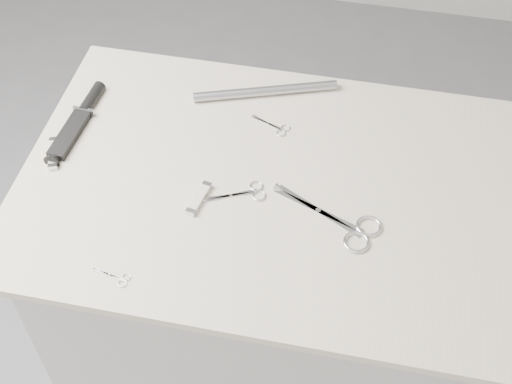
% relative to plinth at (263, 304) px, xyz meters
% --- Properties ---
extents(ground, '(4.00, 4.00, 0.01)m').
position_rel_plinth_xyz_m(ground, '(0.00, 0.00, -0.46)').
color(ground, gray).
rests_on(ground, ground).
extents(plinth, '(0.90, 0.60, 0.90)m').
position_rel_plinth_xyz_m(plinth, '(0.00, 0.00, 0.00)').
color(plinth, beige).
rests_on(plinth, ground).
extents(display_board, '(1.00, 0.70, 0.02)m').
position_rel_plinth_xyz_m(display_board, '(0.00, 0.00, 0.46)').
color(display_board, beige).
rests_on(display_board, plinth).
extents(large_shears, '(0.22, 0.14, 0.01)m').
position_rel_plinth_xyz_m(large_shears, '(0.18, -0.08, 0.47)').
color(large_shears, silver).
rests_on(large_shears, display_board).
extents(embroidery_scissors_a, '(0.12, 0.08, 0.00)m').
position_rel_plinth_xyz_m(embroidery_scissors_a, '(-0.03, -0.04, 0.47)').
color(embroidery_scissors_a, silver).
rests_on(embroidery_scissors_a, display_board).
extents(embroidery_scissors_b, '(0.09, 0.06, 0.00)m').
position_rel_plinth_xyz_m(embroidery_scissors_b, '(-0.01, 0.16, 0.47)').
color(embroidery_scissors_b, silver).
rests_on(embroidery_scissors_b, display_board).
extents(tiny_scissors, '(0.07, 0.03, 0.00)m').
position_rel_plinth_xyz_m(tiny_scissors, '(-0.22, -0.28, 0.47)').
color(tiny_scissors, silver).
rests_on(tiny_scissors, display_board).
extents(sheathed_knife, '(0.06, 0.24, 0.03)m').
position_rel_plinth_xyz_m(sheathed_knife, '(-0.43, 0.10, 0.48)').
color(sheathed_knife, black).
rests_on(sheathed_knife, display_board).
extents(pocket_knife_a, '(0.05, 0.09, 0.01)m').
position_rel_plinth_xyz_m(pocket_knife_a, '(-0.45, -0.01, 0.48)').
color(pocket_knife_a, beige).
rests_on(pocket_knife_a, display_board).
extents(pocket_knife_b, '(0.04, 0.09, 0.01)m').
position_rel_plinth_xyz_m(pocket_knife_b, '(-0.12, -0.07, 0.48)').
color(pocket_knife_b, beige).
rests_on(pocket_knife_b, display_board).
extents(metal_rail, '(0.32, 0.13, 0.02)m').
position_rel_plinth_xyz_m(metal_rail, '(-0.05, 0.26, 0.48)').
color(metal_rail, '#96999F').
rests_on(metal_rail, display_board).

